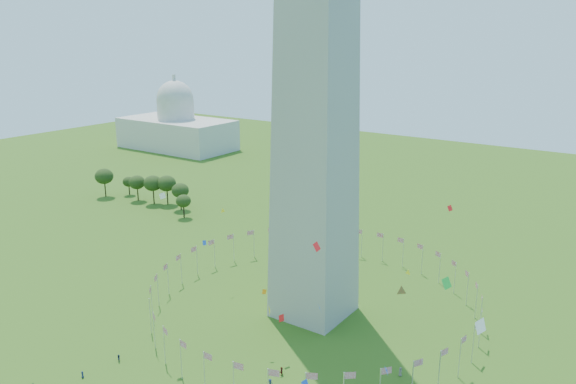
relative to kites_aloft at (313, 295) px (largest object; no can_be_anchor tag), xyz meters
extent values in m
cylinder|color=silver|center=(23.69, 26.47, -15.60)|extent=(0.24, 0.24, 9.00)
cylinder|color=silver|center=(23.09, 33.41, -15.60)|extent=(0.24, 0.24, 9.00)
cylinder|color=silver|center=(21.28, 40.15, -15.60)|extent=(0.24, 0.24, 9.00)
cylinder|color=silver|center=(18.34, 46.47, -15.60)|extent=(0.24, 0.24, 9.00)
cylinder|color=silver|center=(14.34, 52.18, -15.60)|extent=(0.24, 0.24, 9.00)
cylinder|color=silver|center=(9.41, 57.11, -15.60)|extent=(0.24, 0.24, 9.00)
cylinder|color=silver|center=(3.69, 61.11, -15.60)|extent=(0.24, 0.24, 9.00)
cylinder|color=silver|center=(-2.62, 64.06, -15.60)|extent=(0.24, 0.24, 9.00)
cylinder|color=silver|center=(-9.36, 65.86, -15.60)|extent=(0.24, 0.24, 9.00)
cylinder|color=silver|center=(-16.31, 66.47, -15.60)|extent=(0.24, 0.24, 9.00)
cylinder|color=silver|center=(-23.25, 65.86, -15.60)|extent=(0.24, 0.24, 9.00)
cylinder|color=silver|center=(-29.99, 64.06, -15.60)|extent=(0.24, 0.24, 9.00)
cylinder|color=silver|center=(-36.31, 61.11, -15.60)|extent=(0.24, 0.24, 9.00)
cylinder|color=silver|center=(-42.02, 57.11, -15.60)|extent=(0.24, 0.24, 9.00)
cylinder|color=silver|center=(-46.95, 52.18, -15.60)|extent=(0.24, 0.24, 9.00)
cylinder|color=silver|center=(-50.95, 46.47, -15.60)|extent=(0.24, 0.24, 9.00)
cylinder|color=silver|center=(-53.89, 40.15, -15.60)|extent=(0.24, 0.24, 9.00)
cylinder|color=silver|center=(-55.70, 33.41, -15.60)|extent=(0.24, 0.24, 9.00)
cylinder|color=silver|center=(-56.31, 26.47, -15.60)|extent=(0.24, 0.24, 9.00)
cylinder|color=silver|center=(-55.70, 19.52, -15.60)|extent=(0.24, 0.24, 9.00)
cylinder|color=silver|center=(-53.89, 12.79, -15.60)|extent=(0.24, 0.24, 9.00)
cylinder|color=silver|center=(-50.95, 6.47, -15.60)|extent=(0.24, 0.24, 9.00)
cylinder|color=silver|center=(-46.95, 0.76, -15.60)|extent=(0.24, 0.24, 9.00)
cylinder|color=silver|center=(-42.02, -4.17, -15.60)|extent=(0.24, 0.24, 9.00)
cylinder|color=silver|center=(-36.31, -8.17, -15.60)|extent=(0.24, 0.24, 9.00)
cylinder|color=silver|center=(-29.99, -11.12, -15.60)|extent=(0.24, 0.24, 9.00)
cylinder|color=silver|center=(-23.25, -12.92, -15.60)|extent=(0.24, 0.24, 9.00)
cylinder|color=silver|center=(-16.31, -13.53, -15.60)|extent=(0.24, 0.24, 9.00)
cylinder|color=silver|center=(-9.36, -12.92, -15.60)|extent=(0.24, 0.24, 9.00)
cylinder|color=silver|center=(18.34, 6.47, -15.60)|extent=(0.24, 0.24, 9.00)
cylinder|color=silver|center=(21.28, 12.79, -15.60)|extent=(0.24, 0.24, 9.00)
cylinder|color=silver|center=(23.09, 19.52, -15.60)|extent=(0.24, 0.24, 9.00)
imported|color=#20294C|center=(-40.18, -24.38, -19.36)|extent=(0.83, 0.67, 1.49)
imported|color=#521412|center=(-7.23, -0.31, -19.22)|extent=(1.27, 1.79, 1.77)
imported|color=#1C2741|center=(-6.66, -5.07, -19.18)|extent=(1.37, 1.11, 1.85)
imported|color=slate|center=(13.11, 13.27, -19.11)|extent=(0.91, 1.11, 1.98)
imported|color=#1F294A|center=(-38.91, -16.18, -19.31)|extent=(1.51, 1.46, 1.58)
plane|color=yellow|center=(-5.07, -7.14, -1.78)|extent=(1.19, 2.36, 2.61)
plane|color=white|center=(36.99, -23.42, 15.89)|extent=(1.99, 0.64, 2.08)
plane|color=white|center=(-34.94, -4.48, 14.88)|extent=(1.32, 1.34, 1.77)
plane|color=yellow|center=(-45.46, 26.20, 1.56)|extent=(0.28, 1.50, 1.53)
plane|color=orange|center=(-16.09, 5.75, -6.16)|extent=(1.24, 0.43, 1.30)
plane|color=red|center=(2.33, -2.74, 11.15)|extent=(1.84, 0.73, 1.75)
plane|color=red|center=(18.68, 19.20, 15.63)|extent=(0.59, 1.22, 1.25)
plane|color=blue|center=(18.27, -5.74, -6.53)|extent=(1.35, 1.61, 1.52)
plane|color=red|center=(-10.85, 4.79, -10.49)|extent=(1.13, 1.30, 1.72)
plane|color=blue|center=(-59.79, 33.50, -13.15)|extent=(0.48, 1.60, 1.53)
plane|color=yellow|center=(12.72, 15.03, 2.25)|extent=(1.11, 0.39, 1.16)
plane|color=blue|center=(15.03, 6.59, 2.23)|extent=(1.42, 1.45, 1.75)
plane|color=blue|center=(-5.66, 11.83, -9.47)|extent=(1.62, 2.64, 2.65)
plane|color=green|center=(30.33, -15.90, 16.57)|extent=(1.18, 1.42, 1.73)
ellipsoid|color=#2D4818|center=(-145.52, 63.54, -14.05)|extent=(7.74, 7.74, 12.10)
ellipsoid|color=#2D4818|center=(-139.16, 71.14, -16.12)|extent=(5.10, 5.10, 7.98)
ellipsoid|color=#2D4818|center=(-129.41, 67.53, -14.80)|extent=(6.79, 6.79, 10.61)
ellipsoid|color=#2D4818|center=(-120.33, 68.09, -14.22)|extent=(7.52, 7.52, 11.76)
ellipsoid|color=#2D4818|center=(-115.19, 70.88, -14.15)|extent=(7.62, 7.62, 11.90)
ellipsoid|color=#2D4818|center=(-105.31, 68.68, -14.75)|extent=(6.85, 6.85, 10.71)
ellipsoid|color=#2D4818|center=(-97.12, 62.09, -15.63)|extent=(5.72, 5.72, 8.94)
camera|label=1|loc=(51.45, -82.77, 47.96)|focal=35.00mm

